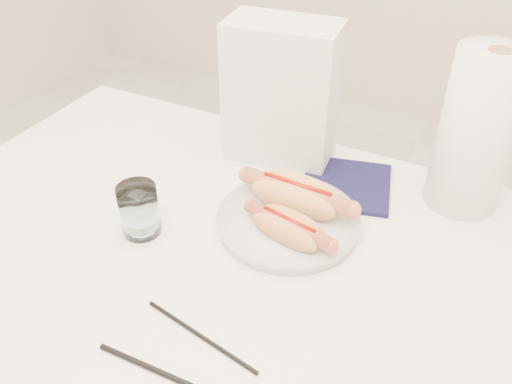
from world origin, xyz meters
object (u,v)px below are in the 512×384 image
at_px(table, 236,288).
at_px(hotdog_left, 297,195).
at_px(plate, 288,223).
at_px(hotdog_right, 289,228).
at_px(paper_towel_roll, 477,132).
at_px(water_glass, 139,210).
at_px(napkin_box, 282,93).

distance_m(table, hotdog_left, 0.18).
relative_size(plate, hotdog_right, 1.48).
xyz_separation_m(plate, hotdog_right, (0.02, -0.04, 0.03)).
bearing_deg(hotdog_left, paper_towel_roll, 38.47).
height_order(plate, hotdog_left, hotdog_left).
height_order(table, hotdog_right, hotdog_right).
xyz_separation_m(table, water_glass, (-0.17, -0.01, 0.10)).
height_order(water_glass, paper_towel_roll, paper_towel_roll).
height_order(plate, water_glass, water_glass).
bearing_deg(table, hotdog_left, 75.08).
bearing_deg(water_glass, hotdog_left, 35.73).
distance_m(hotdog_right, water_glass, 0.24).
bearing_deg(water_glass, table, 1.93).
xyz_separation_m(plate, hotdog_left, (-0.00, 0.03, 0.03)).
xyz_separation_m(hotdog_left, water_glass, (-0.21, -0.15, 0.00)).
distance_m(plate, hotdog_left, 0.05).
height_order(water_glass, napkin_box, napkin_box).
height_order(hotdog_right, water_glass, water_glass).
relative_size(hotdog_left, paper_towel_roll, 0.71).
bearing_deg(paper_towel_roll, table, -131.39).
distance_m(water_glass, napkin_box, 0.35).
xyz_separation_m(plate, paper_towel_roll, (0.24, 0.21, 0.13)).
bearing_deg(paper_towel_roll, hotdog_right, -131.58).
xyz_separation_m(hotdog_right, paper_towel_roll, (0.22, 0.25, 0.10)).
xyz_separation_m(table, napkin_box, (-0.07, 0.31, 0.20)).
distance_m(hotdog_left, paper_towel_roll, 0.31).
bearing_deg(water_glass, hotdog_right, 17.86).
bearing_deg(paper_towel_roll, plate, -139.54).
height_order(napkin_box, paper_towel_roll, paper_towel_roll).
distance_m(napkin_box, paper_towel_roll, 0.35).
bearing_deg(plate, table, -109.21).
bearing_deg(hotdog_left, plate, -86.64).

